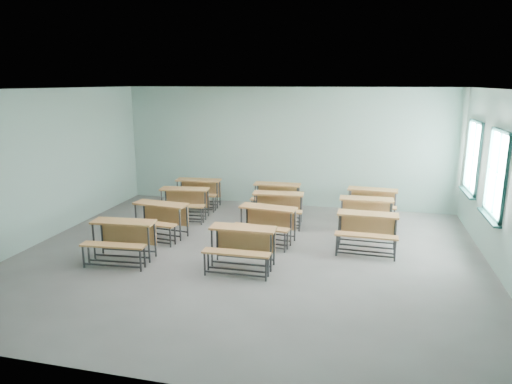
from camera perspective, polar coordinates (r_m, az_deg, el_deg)
room at (r=8.61m, az=-0.40°, el=2.02°), size 9.04×8.04×3.24m
desk_unit_r0c0 at (r=9.03m, az=-16.43°, el=-5.17°), size 1.26×0.90×0.75m
desk_unit_r0c1 at (r=8.31m, az=-1.81°, el=-6.25°), size 1.21×0.82×0.75m
desk_unit_r1c0 at (r=10.15m, az=-12.08°, el=-2.86°), size 1.29×0.94×0.75m
desk_unit_r1c1 at (r=9.64m, az=1.31°, el=-3.42°), size 1.29×0.94×0.75m
desk_unit_r1c2 at (r=9.43m, az=13.72°, el=-4.20°), size 1.23×0.84×0.75m
desk_unit_r2c0 at (r=11.43m, az=-9.02°, el=-0.86°), size 1.29×0.94×0.75m
desk_unit_r2c1 at (r=10.85m, az=2.73°, el=-1.49°), size 1.26×0.90×0.75m
desk_unit_r2c2 at (r=10.63m, az=13.60°, el=-2.18°), size 1.22×0.83×0.75m
desk_unit_r3c0 at (r=12.44m, az=-7.30°, el=0.38°), size 1.26×0.90×0.75m
desk_unit_r3c1 at (r=11.83m, az=2.58°, el=-0.21°), size 1.23×0.84×0.75m
desk_unit_r3c2 at (r=11.59m, az=14.29°, el=-0.92°), size 1.26×0.89×0.75m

